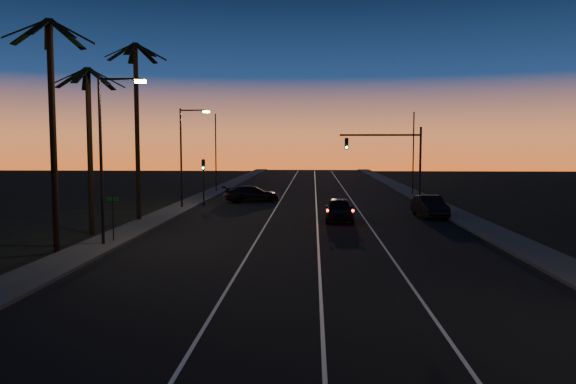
{
  "coord_description": "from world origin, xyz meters",
  "views": [
    {
      "loc": [
        0.21,
        -9.18,
        5.4
      ],
      "look_at": [
        -1.27,
        23.72,
        2.66
      ],
      "focal_mm": 35.0,
      "sensor_mm": 36.0,
      "label": 1
    }
  ],
  "objects_px": {
    "right_car": "(430,206)",
    "cross_car": "(252,194)",
    "signal_mast": "(393,153)",
    "lead_car": "(339,210)"
  },
  "relations": [
    {
      "from": "lead_car",
      "to": "cross_car",
      "type": "xyz_separation_m",
      "value": [
        -7.72,
        13.27,
        -0.05
      ]
    },
    {
      "from": "right_car",
      "to": "cross_car",
      "type": "bearing_deg",
      "value": 144.24
    },
    {
      "from": "signal_mast",
      "to": "lead_car",
      "type": "xyz_separation_m",
      "value": [
        -5.07,
        -9.38,
        -3.94
      ]
    },
    {
      "from": "right_car",
      "to": "cross_car",
      "type": "height_order",
      "value": "right_car"
    },
    {
      "from": "cross_car",
      "to": "lead_car",
      "type": "bearing_deg",
      "value": -59.81
    },
    {
      "from": "signal_mast",
      "to": "right_car",
      "type": "height_order",
      "value": "signal_mast"
    },
    {
      "from": "signal_mast",
      "to": "right_car",
      "type": "xyz_separation_m",
      "value": [
        1.86,
        -6.67,
        -3.97
      ]
    },
    {
      "from": "cross_car",
      "to": "signal_mast",
      "type": "bearing_deg",
      "value": -16.91
    },
    {
      "from": "lead_car",
      "to": "right_car",
      "type": "height_order",
      "value": "lead_car"
    },
    {
      "from": "lead_car",
      "to": "right_car",
      "type": "xyz_separation_m",
      "value": [
        6.93,
        2.72,
        -0.03
      ]
    }
  ]
}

